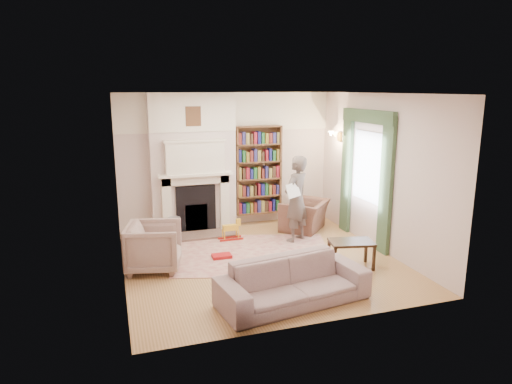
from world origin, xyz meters
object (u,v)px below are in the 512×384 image
object	(u,v)px
armchair_reading	(305,215)
bookcase	(258,170)
man_reading	(296,199)
coffee_table	(351,254)
armchair_left	(154,247)
sofa	(293,282)
paraffin_heater	(174,232)
rocking_horse	(230,230)

from	to	relation	value
armchair_reading	bookcase	bearing A→B (deg)	-90.29
man_reading	coffee_table	world-z (taller)	man_reading
bookcase	armchair_left	bearing A→B (deg)	-140.88
armchair_reading	sofa	world-z (taller)	armchair_reading
man_reading	coffee_table	bearing A→B (deg)	69.46
armchair_reading	armchair_left	world-z (taller)	armchair_left
armchair_reading	armchair_left	bearing A→B (deg)	-25.65
armchair_reading	man_reading	distance (m)	0.91
armchair_left	man_reading	distance (m)	2.83
man_reading	paraffin_heater	size ratio (longest dim) A/B	3.02
coffee_table	rocking_horse	distance (m)	2.47
armchair_reading	man_reading	bearing A→B (deg)	6.47
bookcase	man_reading	world-z (taller)	bookcase
armchair_reading	sofa	bearing A→B (deg)	16.91
armchair_reading	sofa	distance (m)	3.35
rocking_horse	man_reading	bearing A→B (deg)	-20.36
armchair_reading	coffee_table	bearing A→B (deg)	40.57
armchair_left	rocking_horse	xyz separation A→B (m)	(1.55, 1.04, -0.18)
bookcase	rocking_horse	xyz separation A→B (m)	(-0.86, -0.91, -0.97)
armchair_reading	armchair_left	xyz separation A→B (m)	(-3.18, -1.22, 0.08)
coffee_table	man_reading	bearing A→B (deg)	115.21
sofa	paraffin_heater	bearing A→B (deg)	104.67
sofa	rocking_horse	bearing A→B (deg)	84.10
bookcase	sofa	size ratio (longest dim) A/B	0.89
armchair_reading	paraffin_heater	xyz separation A→B (m)	(-2.72, -0.18, -0.03)
bookcase	paraffin_heater	distance (m)	2.33
armchair_reading	sofa	size ratio (longest dim) A/B	0.46
sofa	coffee_table	bearing A→B (deg)	23.85
armchair_reading	armchair_left	size ratio (longest dim) A/B	1.11
bookcase	sofa	world-z (taller)	bookcase
bookcase	armchair_left	size ratio (longest dim) A/B	2.17
bookcase	paraffin_heater	xyz separation A→B (m)	(-1.94, -0.92, -0.90)
armchair_left	rocking_horse	world-z (taller)	armchair_left
armchair_left	paraffin_heater	distance (m)	1.14
armchair_left	rocking_horse	bearing A→B (deg)	-42.56
armchair_left	coffee_table	xyz separation A→B (m)	(3.08, -0.89, -0.16)
bookcase	man_reading	distance (m)	1.42
armchair_left	paraffin_heater	xyz separation A→B (m)	(0.46, 1.04, -0.11)
paraffin_heater	armchair_left	bearing A→B (deg)	-114.10
armchair_reading	rocking_horse	bearing A→B (deg)	-40.43
paraffin_heater	armchair_reading	bearing A→B (deg)	3.87
bookcase	man_reading	xyz separation A→B (m)	(0.32, -1.34, -0.35)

